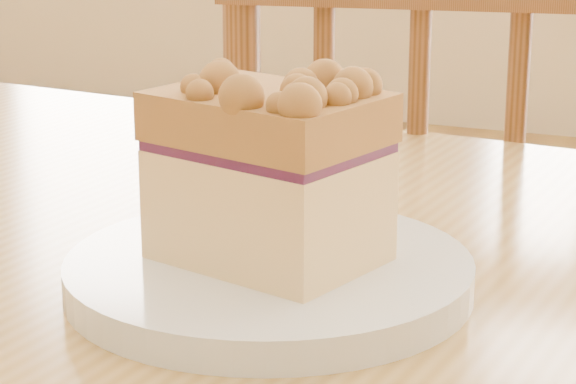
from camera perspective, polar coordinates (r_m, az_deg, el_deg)
The scene contains 3 objects.
cafe_chair_main at distance 1.30m, azimuth 6.97°, elevation -7.41°, with size 0.49×0.49×0.94m.
plate at distance 0.67m, azimuth -0.98°, elevation -4.25°, with size 0.24×0.24×0.02m.
cake_slice at distance 0.65m, azimuth -0.92°, elevation 1.32°, with size 0.14×0.12×0.12m.
Camera 1 is at (0.37, -0.26, 0.99)m, focal length 70.00 mm.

